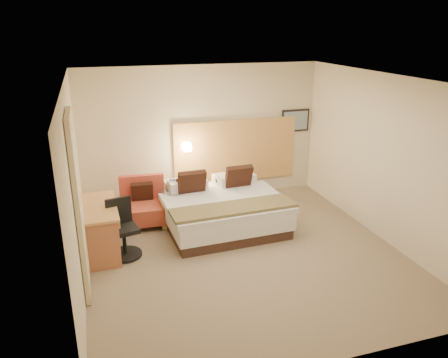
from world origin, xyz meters
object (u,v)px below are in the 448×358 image
object	(u,v)px
bed	(221,208)
desk	(100,216)
lounge_chair	(143,206)
side_table	(175,204)
desk_chair	(123,233)

from	to	relation	value
bed	desk	world-z (taller)	bed
lounge_chair	desk	size ratio (longest dim) A/B	0.67
bed	side_table	bearing A→B (deg)	149.38
side_table	desk_chair	xyz separation A→B (m)	(-1.02, -1.04, 0.05)
bed	desk_chair	bearing A→B (deg)	-161.05
bed	desk	bearing A→B (deg)	-169.48
desk_chair	side_table	bearing A→B (deg)	45.60
desk	desk_chair	size ratio (longest dim) A/B	1.40
bed	side_table	size ratio (longest dim) A/B	3.63
lounge_chair	desk	distance (m)	1.18
bed	desk_chair	size ratio (longest dim) A/B	2.34
desk	side_table	bearing A→B (deg)	31.66
bed	desk	xyz separation A→B (m)	(-2.07, -0.38, 0.30)
desk	desk_chair	xyz separation A→B (m)	(0.31, -0.22, -0.25)
side_table	desk_chair	size ratio (longest dim) A/B	0.64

